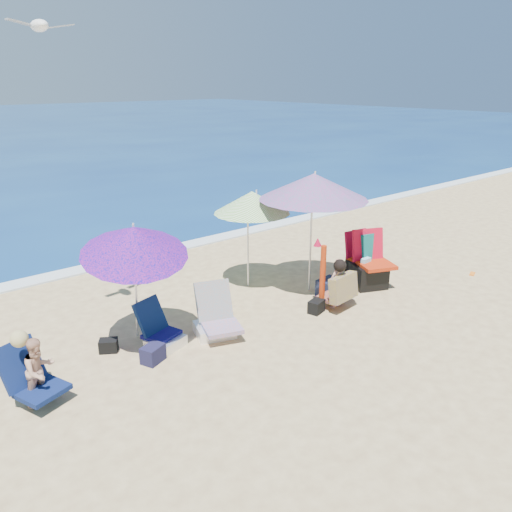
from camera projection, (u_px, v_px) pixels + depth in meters
ground at (309, 331)px, 8.34m from camera, size 120.00×120.00×0.00m
foam at (155, 253)px, 12.03m from camera, size 120.00×0.50×0.04m
umbrella_turquoise at (314, 187)px, 9.30m from camera, size 2.47×2.47×2.32m
umbrella_striped at (252, 202)px, 9.62m from camera, size 1.81×1.81×1.94m
umbrella_blue at (134, 241)px, 7.22m from camera, size 1.92×1.97×2.11m
furled_umbrella at (322, 271)px, 8.91m from camera, size 0.20×0.27×1.32m
chair_navy at (161, 334)px, 7.84m from camera, size 0.66×0.79×0.70m
chair_rainbow at (216, 322)px, 8.16m from camera, size 0.81×0.97×0.82m
camp_chair_left at (369, 270)px, 10.04m from camera, size 0.86×0.91×1.12m
camp_chair_right at (363, 262)px, 10.41m from camera, size 0.75×0.71×1.02m
person_center at (339, 285)px, 9.02m from camera, size 0.66×0.59×0.94m
person_left at (36, 370)px, 6.37m from camera, size 0.78×0.86×1.00m
bag_navy_a at (153, 354)px, 7.40m from camera, size 0.39×0.34×0.25m
bag_black_a at (108, 346)px, 7.68m from camera, size 0.33×0.31×0.20m
bag_tan at (222, 307)px, 8.89m from camera, size 0.37×0.32×0.27m
bag_navy_b at (329, 288)px, 9.64m from camera, size 0.47×0.38×0.33m
bag_black_b at (316, 306)px, 8.97m from camera, size 0.34×0.27×0.23m
orange_item at (472, 274)px, 10.75m from camera, size 0.22×0.16×0.03m
seagull at (40, 26)px, 6.64m from camera, size 0.93×0.47×0.16m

